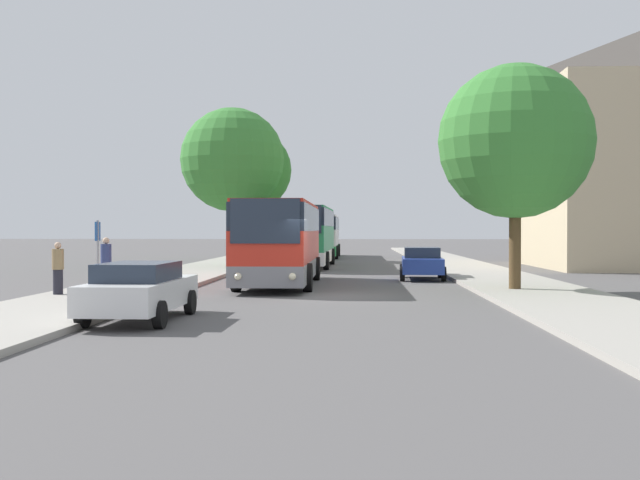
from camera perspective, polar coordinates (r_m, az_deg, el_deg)
The scene contains 14 objects.
ground_plane at distance 24.57m, azimuth 0.51°, elevation -4.26°, with size 300.00×300.00×0.00m, color #565454.
sidewalk_left at distance 25.79m, azimuth -15.26°, elevation -3.88°, with size 4.00×120.00×0.15m, color #A39E93.
sidewalk_right at distance 25.28m, azimuth 16.61°, elevation -3.98°, with size 4.00×120.00×0.15m, color #A39E93.
bus_front at distance 29.04m, azimuth -3.05°, elevation -0.11°, with size 2.83×10.21×3.19m.
bus_middle at distance 43.43m, azimuth -0.87°, elevation 0.36°, with size 2.86×10.59×3.45m.
bus_rear at distance 58.35m, azimuth 0.13°, elevation 0.37°, with size 2.75×11.36×3.24m.
parked_car_left_curb at distance 18.22m, azimuth -13.55°, elevation -3.70°, with size 1.96×4.57×1.39m.
parked_car_right_near at distance 32.84m, azimuth 7.77°, elevation -1.70°, with size 2.08×4.18×1.40m.
bus_stop_sign at distance 24.66m, azimuth -16.58°, elevation -0.57°, with size 0.08×0.45×2.31m.
pedestrian_waiting_near at distance 26.42m, azimuth -15.99°, elevation -1.69°, with size 0.36×0.36×1.75m.
pedestrian_waiting_far at distance 24.64m, azimuth -19.34°, elevation -2.03°, with size 0.36×0.36×1.63m.
tree_left_near at distance 41.81m, azimuth -6.68°, elevation 6.08°, with size 5.73×5.73×8.75m.
tree_left_far at distance 53.37m, azimuth -5.27°, elevation 5.30°, with size 5.74×5.74×9.10m.
tree_right_near at distance 26.47m, azimuth 14.66°, elevation 7.25°, with size 5.24×5.24×7.64m.
Camera 1 is at (0.93, -24.45, 2.16)m, focal length 42.00 mm.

